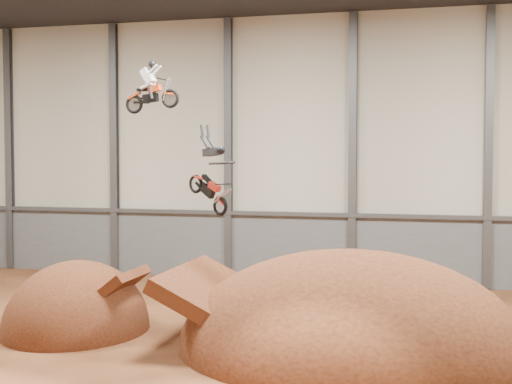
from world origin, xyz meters
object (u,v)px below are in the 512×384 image
takeoff_ramp (77,331)px  fmx_rider_b (205,169)px  fmx_rider_a (153,84)px  landing_ramp (350,350)px

takeoff_ramp → fmx_rider_b: 7.90m
takeoff_ramp → fmx_rider_a: 9.89m
landing_ramp → fmx_rider_a: size_ratio=5.14×
fmx_rider_a → fmx_rider_b: fmx_rider_a is taller
landing_ramp → takeoff_ramp: bearing=179.4°
takeoff_ramp → fmx_rider_b: fmx_rider_b is taller
takeoff_ramp → landing_ramp: (10.36, -0.11, 0.00)m
fmx_rider_b → landing_ramp: bearing=21.5°
fmx_rider_a → takeoff_ramp: bearing=-138.6°
landing_ramp → fmx_rider_a: bearing=166.9°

